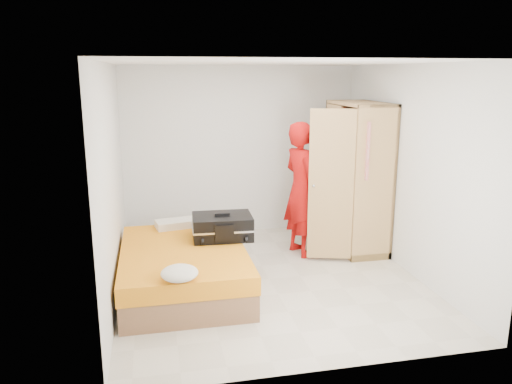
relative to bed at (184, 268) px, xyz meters
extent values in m
plane|color=beige|center=(1.05, 0.06, -0.25)|extent=(4.00, 4.00, 0.00)
plane|color=white|center=(1.05, 0.06, 2.35)|extent=(4.00, 4.00, 0.00)
cube|color=white|center=(1.05, 2.06, 1.05)|extent=(3.60, 0.02, 2.60)
cube|color=white|center=(1.05, -1.94, 1.05)|extent=(3.60, 0.02, 2.60)
cube|color=white|center=(-0.75, 0.06, 1.05)|extent=(0.02, 4.00, 2.60)
cube|color=white|center=(2.85, 0.06, 1.05)|extent=(0.02, 4.00, 2.60)
cube|color=brown|center=(0.00, 0.00, -0.10)|extent=(1.40, 2.00, 0.30)
cube|color=orange|center=(0.00, 0.00, 0.15)|extent=(1.42, 2.02, 0.20)
cube|color=tan|center=(2.82, 0.96, 0.80)|extent=(0.04, 1.20, 2.10)
cube|color=tan|center=(2.55, 0.38, 0.80)|extent=(0.58, 0.04, 2.10)
cube|color=tan|center=(2.55, 1.54, 0.80)|extent=(0.58, 0.04, 2.10)
cube|color=tan|center=(2.55, 0.96, 1.83)|extent=(0.58, 1.20, 0.04)
cube|color=tan|center=(2.55, 0.96, -0.20)|extent=(0.58, 1.20, 0.10)
cube|color=tan|center=(2.28, 1.26, 0.80)|extent=(0.04, 0.59, 2.00)
cube|color=tan|center=(1.98, 0.48, 0.80)|extent=(0.58, 0.20, 2.00)
cylinder|color=#B2B2B7|center=(2.55, 0.96, 1.67)|extent=(0.02, 1.10, 0.02)
imported|color=#B70F0B|center=(1.69, 0.88, 0.68)|extent=(0.61, 0.77, 1.86)
cube|color=black|center=(0.51, 0.29, 0.39)|extent=(0.74, 0.55, 0.29)
cube|color=black|center=(0.51, 0.29, 0.55)|extent=(0.19, 0.06, 0.03)
ellipsoid|color=silver|center=(-0.09, -0.90, 0.32)|extent=(0.37, 0.37, 0.14)
cube|color=silver|center=(-0.02, 0.85, 0.30)|extent=(0.58, 0.37, 0.10)
camera|label=1|loc=(-0.29, -5.54, 2.24)|focal=35.00mm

